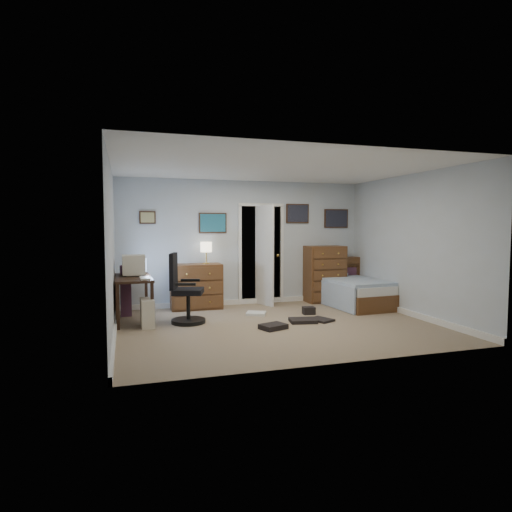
{
  "coord_description": "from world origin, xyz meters",
  "views": [
    {
      "loc": [
        -2.31,
        -6.35,
        1.59
      ],
      "look_at": [
        -0.27,
        0.3,
        1.1
      ],
      "focal_mm": 30.0,
      "sensor_mm": 36.0,
      "label": 1
    }
  ],
  "objects_px": {
    "tall_dresser": "(325,274)",
    "bed": "(351,292)",
    "computer_desk": "(128,287)",
    "low_dresser": "(196,286)",
    "office_chair": "(184,296)"
  },
  "relations": [
    {
      "from": "tall_dresser",
      "to": "bed",
      "type": "distance_m",
      "value": 0.7
    },
    {
      "from": "computer_desk",
      "to": "bed",
      "type": "relative_size",
      "value": 0.7
    },
    {
      "from": "computer_desk",
      "to": "bed",
      "type": "bearing_deg",
      "value": 0.11
    },
    {
      "from": "low_dresser",
      "to": "office_chair",
      "type": "bearing_deg",
      "value": -107.16
    },
    {
      "from": "computer_desk",
      "to": "tall_dresser",
      "type": "height_order",
      "value": "tall_dresser"
    },
    {
      "from": "tall_dresser",
      "to": "bed",
      "type": "xyz_separation_m",
      "value": [
        0.3,
        -0.55,
        -0.31
      ]
    },
    {
      "from": "low_dresser",
      "to": "tall_dresser",
      "type": "relative_size",
      "value": 0.83
    },
    {
      "from": "computer_desk",
      "to": "office_chair",
      "type": "xyz_separation_m",
      "value": [
        0.88,
        -0.45,
        -0.13
      ]
    },
    {
      "from": "office_chair",
      "to": "tall_dresser",
      "type": "distance_m",
      "value": 3.29
    },
    {
      "from": "bed",
      "to": "computer_desk",
      "type": "bearing_deg",
      "value": 178.26
    },
    {
      "from": "computer_desk",
      "to": "bed",
      "type": "distance_m",
      "value": 4.29
    },
    {
      "from": "low_dresser",
      "to": "computer_desk",
      "type": "bearing_deg",
      "value": -149.54
    },
    {
      "from": "tall_dresser",
      "to": "bed",
      "type": "relative_size",
      "value": 0.63
    },
    {
      "from": "tall_dresser",
      "to": "computer_desk",
      "type": "bearing_deg",
      "value": -169.37
    },
    {
      "from": "office_chair",
      "to": "computer_desk",
      "type": "bearing_deg",
      "value": 169.48
    }
  ]
}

